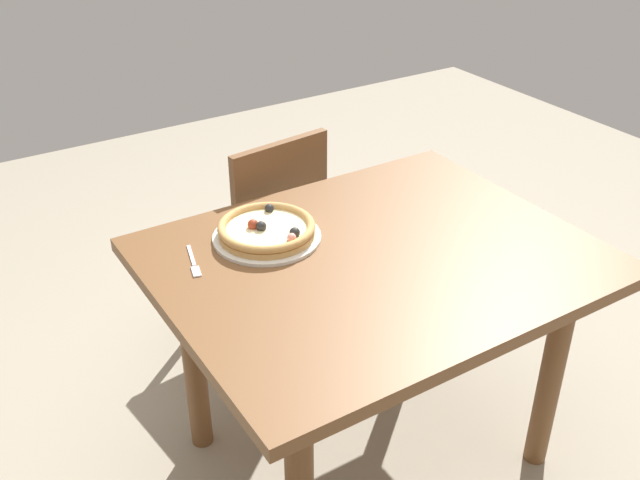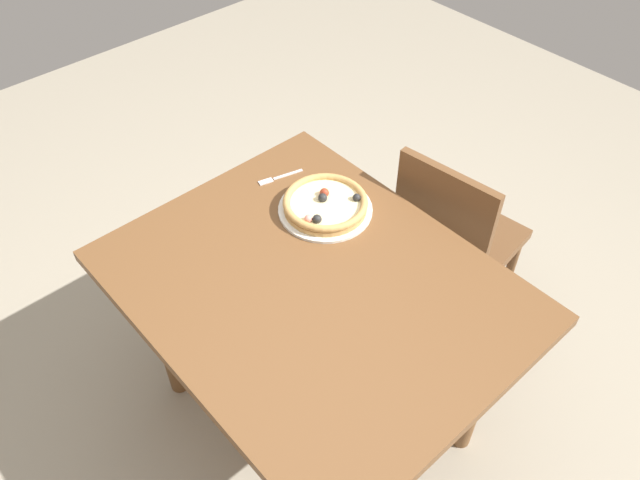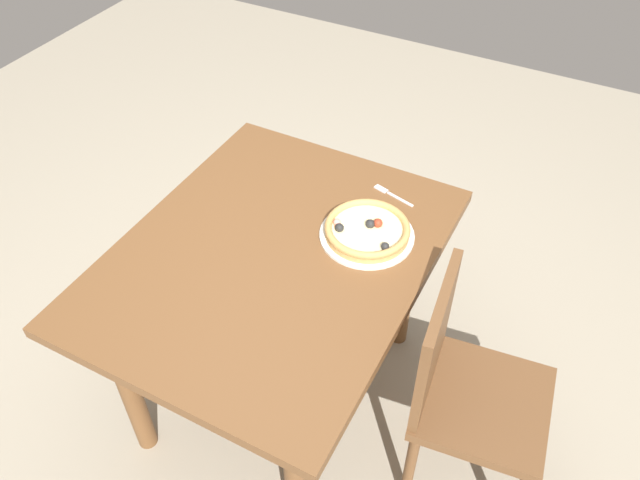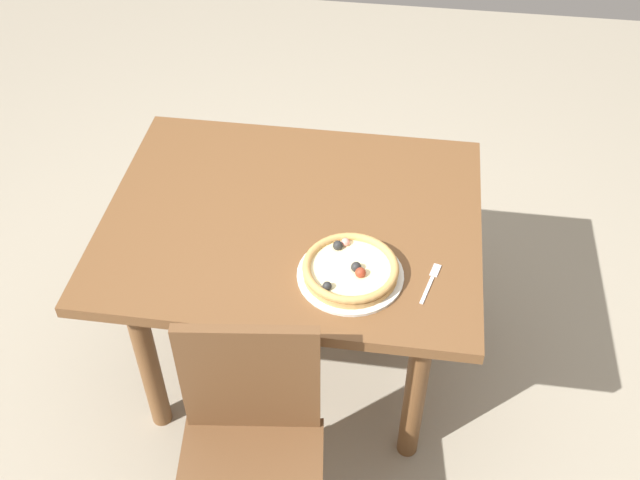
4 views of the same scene
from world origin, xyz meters
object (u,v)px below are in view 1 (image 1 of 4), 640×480
at_px(chair_near, 263,233).
at_px(pizza, 267,229).
at_px(fork, 194,263).
at_px(dining_table, 374,287).
at_px(plate, 267,237).

height_order(chair_near, pizza, chair_near).
height_order(chair_near, fork, chair_near).
bearing_deg(dining_table, pizza, -48.21).
xyz_separation_m(chair_near, fork, (0.45, 0.47, 0.27)).
bearing_deg(plate, dining_table, 131.80).
xyz_separation_m(chair_near, pizza, (0.22, 0.45, 0.30)).
relative_size(plate, pizza, 1.12).
xyz_separation_m(dining_table, pizza, (0.21, -0.24, 0.14)).
height_order(plate, fork, plate).
relative_size(chair_near, pizza, 3.13).
distance_m(dining_table, pizza, 0.35).
height_order(chair_near, plate, chair_near).
height_order(dining_table, chair_near, chair_near).
bearing_deg(dining_table, plate, -48.20).
distance_m(dining_table, chair_near, 0.71).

